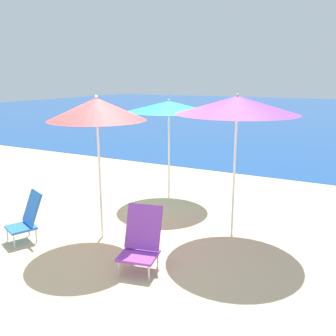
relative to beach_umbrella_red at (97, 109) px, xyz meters
name	(u,v)px	position (x,y,z in m)	size (l,w,h in m)	color
ground_plane	(103,234)	(-0.06, 0.09, -2.10)	(60.00, 60.00, 0.00)	#D1BA89
sea_water	(309,113)	(-0.06, 25.07, -2.10)	(60.00, 40.00, 0.01)	#19478C
beach_umbrella_red	(97,109)	(0.00, 0.00, 0.00)	(1.53, 1.53, 2.32)	white
beach_umbrella_purple	(237,105)	(1.88, 1.07, 0.06)	(1.93, 1.93, 2.35)	white
beach_umbrella_teal	(169,106)	(0.00, 2.39, -0.11)	(1.79, 1.79, 2.15)	white
beach_chair_purple	(141,239)	(1.11, -0.56, -1.69)	(0.61, 0.66, 0.86)	silver
beach_chair_blue	(27,217)	(-0.98, -0.66, -1.70)	(0.59, 0.65, 0.80)	silver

